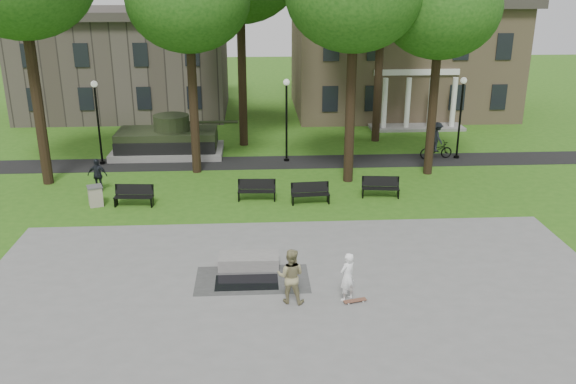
% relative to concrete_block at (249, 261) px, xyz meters
% --- Properties ---
extents(ground, '(120.00, 120.00, 0.00)m').
position_rel_concrete_block_xyz_m(ground, '(1.64, 1.17, -0.24)').
color(ground, '#2C5D15').
rests_on(ground, ground).
extents(plaza, '(22.00, 16.00, 0.02)m').
position_rel_concrete_block_xyz_m(plaza, '(1.64, -3.83, -0.23)').
color(plaza, gray).
rests_on(plaza, ground).
extents(footpath, '(44.00, 2.60, 0.01)m').
position_rel_concrete_block_xyz_m(footpath, '(1.64, 13.17, -0.24)').
color(footpath, black).
rests_on(footpath, ground).
extents(building_right, '(17.00, 12.00, 8.60)m').
position_rel_concrete_block_xyz_m(building_right, '(11.64, 27.17, 4.10)').
color(building_right, '#9E8460').
rests_on(building_right, ground).
extents(building_left, '(15.00, 10.00, 7.20)m').
position_rel_concrete_block_xyz_m(building_left, '(-9.36, 27.67, 3.35)').
color(building_left, '#4C443D').
rests_on(building_left, ground).
extents(tree_1, '(6.20, 6.20, 11.63)m').
position_rel_concrete_block_xyz_m(tree_1, '(-2.86, 11.67, 8.71)').
color(tree_1, black).
rests_on(tree_1, ground).
extents(tree_3, '(6.00, 6.00, 11.19)m').
position_rel_concrete_block_xyz_m(tree_3, '(9.64, 10.67, 8.35)').
color(tree_3, black).
rests_on(tree_3, ground).
extents(lamp_left, '(0.36, 0.36, 4.73)m').
position_rel_concrete_block_xyz_m(lamp_left, '(-8.36, 13.47, 2.55)').
color(lamp_left, black).
rests_on(lamp_left, ground).
extents(lamp_mid, '(0.36, 0.36, 4.73)m').
position_rel_concrete_block_xyz_m(lamp_mid, '(2.14, 13.47, 2.55)').
color(lamp_mid, black).
rests_on(lamp_mid, ground).
extents(lamp_right, '(0.36, 0.36, 4.73)m').
position_rel_concrete_block_xyz_m(lamp_right, '(12.14, 13.47, 2.55)').
color(lamp_right, black).
rests_on(lamp_right, ground).
extents(tank_monument, '(7.45, 3.40, 2.40)m').
position_rel_concrete_block_xyz_m(tank_monument, '(-4.82, 15.17, 0.61)').
color(tank_monument, gray).
rests_on(tank_monument, ground).
extents(puddle, '(2.20, 1.20, 0.00)m').
position_rel_concrete_block_xyz_m(puddle, '(-0.07, -1.25, -0.22)').
color(puddle, black).
rests_on(puddle, plaza).
extents(concrete_block, '(2.23, 1.07, 0.45)m').
position_rel_concrete_block_xyz_m(concrete_block, '(0.00, 0.00, 0.00)').
color(concrete_block, gray).
rests_on(concrete_block, plaza).
extents(skateboard, '(0.81, 0.38, 0.07)m').
position_rel_concrete_block_xyz_m(skateboard, '(3.49, -2.82, -0.19)').
color(skateboard, brown).
rests_on(skateboard, plaza).
extents(skateboarder, '(0.73, 0.69, 1.68)m').
position_rel_concrete_block_xyz_m(skateboarder, '(3.23, -2.64, 0.62)').
color(skateboarder, white).
rests_on(skateboarder, plaza).
extents(friend_watching, '(1.05, 0.90, 1.87)m').
position_rel_concrete_block_xyz_m(friend_watching, '(1.38, -2.65, 0.71)').
color(friend_watching, '#938C5F').
rests_on(friend_watching, plaza).
extents(pedestrian_walker, '(1.04, 0.55, 1.69)m').
position_rel_concrete_block_xyz_m(pedestrian_walker, '(-7.47, 8.76, 0.60)').
color(pedestrian_walker, black).
rests_on(pedestrian_walker, ground).
extents(cyclist, '(2.04, 1.18, 2.16)m').
position_rel_concrete_block_xyz_m(cyclist, '(10.88, 13.46, 0.64)').
color(cyclist, black).
rests_on(cyclist, ground).
extents(park_bench_0, '(1.83, 0.67, 1.00)m').
position_rel_concrete_block_xyz_m(park_bench_0, '(-5.34, 6.67, 0.28)').
color(park_bench_0, black).
rests_on(park_bench_0, ground).
extents(park_bench_1, '(1.82, 0.60, 1.00)m').
position_rel_concrete_block_xyz_m(park_bench_1, '(0.36, 7.11, 0.28)').
color(park_bench_1, black).
rests_on(park_bench_1, ground).
extents(park_bench_2, '(1.82, 0.64, 1.00)m').
position_rel_concrete_block_xyz_m(park_bench_2, '(2.87, 6.52, 0.28)').
color(park_bench_2, black).
rests_on(park_bench_2, ground).
extents(park_bench_3, '(1.84, 0.72, 1.00)m').
position_rel_concrete_block_xyz_m(park_bench_3, '(6.32, 7.19, 0.28)').
color(park_bench_3, black).
rests_on(park_bench_3, ground).
extents(trash_bin, '(0.85, 0.85, 0.96)m').
position_rel_concrete_block_xyz_m(trash_bin, '(-7.13, 6.76, 0.24)').
color(trash_bin, '#A49587').
rests_on(trash_bin, ground).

